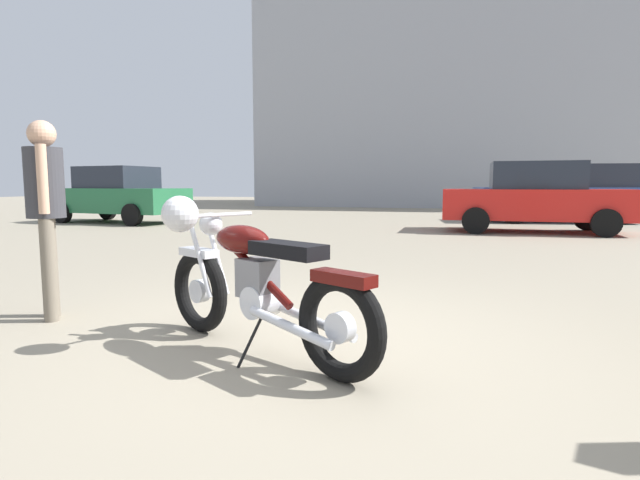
{
  "coord_description": "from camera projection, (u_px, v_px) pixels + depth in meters",
  "views": [
    {
      "loc": [
        1.03,
        -3.38,
        1.13
      ],
      "look_at": [
        -0.15,
        0.98,
        0.63
      ],
      "focal_mm": 28.0,
      "sensor_mm": 36.0,
      "label": 1
    }
  ],
  "objects": [
    {
      "name": "industrial_building",
      "position": [
        457.0,
        105.0,
        28.7
      ],
      "size": [
        20.81,
        11.79,
        11.41
      ],
      "rotation": [
        0.0,
        0.0,
        0.0
      ],
      "color": "#9EA0A8",
      "rests_on": "ground_plane"
    },
    {
      "name": "ground_plane",
      "position": [
        305.0,
        341.0,
        3.63
      ],
      "size": [
        80.0,
        80.0,
        0.0
      ],
      "primitive_type": "plane",
      "color": "gray"
    },
    {
      "name": "bystander",
      "position": [
        46.0,
        199.0,
        4.14
      ],
      "size": [
        0.32,
        0.37,
        1.66
      ],
      "rotation": [
        0.0,
        0.0,
        0.7
      ],
      "color": "#706656",
      "rests_on": "ground_plane"
    },
    {
      "name": "pale_sedan_back",
      "position": [
        118.0,
        195.0,
        15.0
      ],
      "size": [
        4.4,
        2.36,
        1.67
      ],
      "rotation": [
        0.0,
        0.0,
        3.0
      ],
      "color": "black",
      "rests_on": "ground_plane"
    },
    {
      "name": "dark_sedan_left",
      "position": [
        561.0,
        191.0,
        15.15
      ],
      "size": [
        4.9,
        2.47,
        1.74
      ],
      "rotation": [
        0.0,
        0.0,
        3.29
      ],
      "color": "black",
      "rests_on": "ground_plane"
    },
    {
      "name": "vintage_motorcycle",
      "position": [
        251.0,
        281.0,
        3.35
      ],
      "size": [
        1.88,
        1.08,
        1.07
      ],
      "rotation": [
        0.0,
        0.0,
        2.65
      ],
      "color": "black",
      "rests_on": "ground_plane"
    },
    {
      "name": "silver_sedan_mid",
      "position": [
        534.0,
        197.0,
        11.92
      ],
      "size": [
        4.22,
        1.96,
        1.67
      ],
      "rotation": [
        0.0,
        0.0,
        3.13
      ],
      "color": "black",
      "rests_on": "ground_plane"
    }
  ]
}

